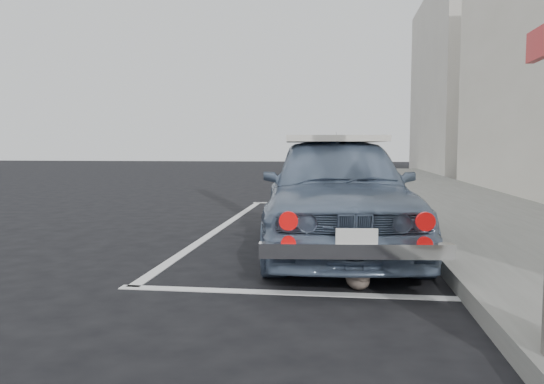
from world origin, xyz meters
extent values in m
plane|color=black|center=(0.00, 0.00, 0.00)|extent=(80.00, 80.00, 0.00)
cube|color=slate|center=(3.20, 2.00, 0.07)|extent=(2.80, 40.00, 0.15)
cube|color=red|center=(4.66, 10.00, 4.60)|extent=(0.10, 2.00, 1.60)
cube|color=beige|center=(6.35, 20.00, 4.00)|extent=(3.50, 10.00, 8.00)
cube|color=silver|center=(0.50, -0.50, 0.00)|extent=(3.00, 0.12, 0.01)
cube|color=silver|center=(0.50, 6.50, 0.00)|extent=(3.00, 0.12, 0.01)
cube|color=silver|center=(-0.90, 3.00, 0.00)|extent=(0.12, 7.00, 0.01)
cube|color=red|center=(1.81, -2.00, 1.70)|extent=(0.04, 0.30, 0.15)
cube|color=white|center=(1.80, -2.00, 1.70)|extent=(0.02, 0.16, 0.08)
imported|color=slate|center=(0.80, 1.41, 0.69)|extent=(1.99, 4.17, 1.37)
cube|color=white|center=(0.76, 1.81, 1.30)|extent=(1.27, 1.63, 0.07)
cube|color=silver|center=(0.98, -0.55, 0.38)|extent=(1.55, 0.26, 0.12)
cube|color=white|center=(0.99, -0.60, 0.48)|extent=(0.33, 0.05, 0.17)
cylinder|color=red|center=(0.45, -0.63, 0.62)|extent=(0.15, 0.05, 0.15)
cylinder|color=red|center=(1.52, -0.53, 0.62)|extent=(0.15, 0.05, 0.15)
cylinder|color=red|center=(0.45, -0.63, 0.44)|extent=(0.12, 0.05, 0.12)
cylinder|color=red|center=(1.52, -0.53, 0.44)|extent=(0.12, 0.05, 0.12)
ellipsoid|color=#61584A|center=(1.01, -0.29, 0.10)|extent=(0.28, 0.34, 0.18)
sphere|color=#61584A|center=(1.05, -0.42, 0.16)|extent=(0.11, 0.11, 0.11)
cone|color=#61584A|center=(1.03, -0.43, 0.21)|extent=(0.04, 0.04, 0.04)
cone|color=#61584A|center=(1.08, -0.41, 0.21)|extent=(0.04, 0.04, 0.04)
cylinder|color=#61584A|center=(1.00, -0.14, 0.03)|extent=(0.15, 0.16, 0.03)
camera|label=1|loc=(0.85, -4.75, 1.20)|focal=35.00mm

